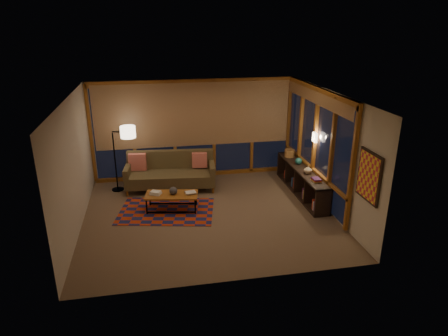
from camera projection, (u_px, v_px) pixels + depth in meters
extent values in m
cube|color=#7C6347|center=(208.00, 214.00, 9.04)|extent=(5.50, 5.00, 0.01)
cube|color=beige|center=(207.00, 95.00, 8.10)|extent=(5.50, 5.00, 0.01)
cube|color=beige|center=(194.00, 129.00, 10.87)|extent=(5.50, 0.01, 2.70)
cube|color=beige|center=(231.00, 209.00, 6.27)|extent=(5.50, 0.01, 2.70)
cube|color=beige|center=(74.00, 166.00, 8.09)|extent=(0.01, 5.00, 2.70)
cube|color=beige|center=(327.00, 151.00, 9.05)|extent=(0.01, 5.00, 2.70)
cube|color=#B53110|center=(166.00, 211.00, 9.19)|extent=(2.38, 1.82, 0.01)
sphere|color=black|center=(173.00, 191.00, 9.09)|extent=(0.20, 0.20, 0.18)
cylinder|color=#AB7539|center=(289.00, 153.00, 10.73)|extent=(0.32, 0.32, 0.20)
sphere|color=#1F635C|center=(298.00, 161.00, 10.16)|extent=(0.21, 0.21, 0.18)
imported|color=tan|center=(308.00, 169.00, 9.56)|extent=(0.21, 0.21, 0.20)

